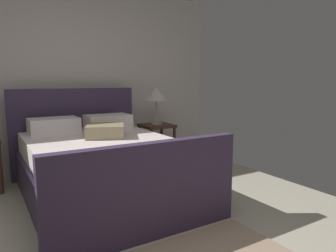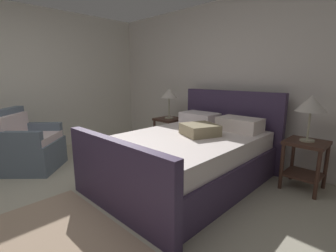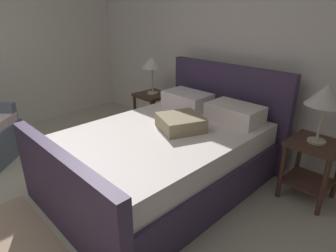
% 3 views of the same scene
% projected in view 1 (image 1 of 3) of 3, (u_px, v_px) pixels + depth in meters
% --- Properties ---
extents(wall_back, '(5.08, 0.12, 2.53)m').
position_uv_depth(wall_back, '(43.00, 79.00, 4.09)').
color(wall_back, silver).
rests_on(wall_back, ground).
extents(bed, '(1.64, 2.23, 1.14)m').
position_uv_depth(bed, '(101.00, 164.00, 3.33)').
color(bed, '#3C2E4B').
rests_on(bed, ground).
extents(nightstand_right, '(0.44, 0.44, 0.60)m').
position_uv_depth(nightstand_right, '(157.00, 137.00, 4.58)').
color(nightstand_right, '#452B21').
rests_on(nightstand_right, ground).
extents(table_lamp_right, '(0.33, 0.33, 0.54)m').
position_uv_depth(table_lamp_right, '(157.00, 95.00, 4.49)').
color(table_lamp_right, '#B7B293').
rests_on(table_lamp_right, nightstand_right).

